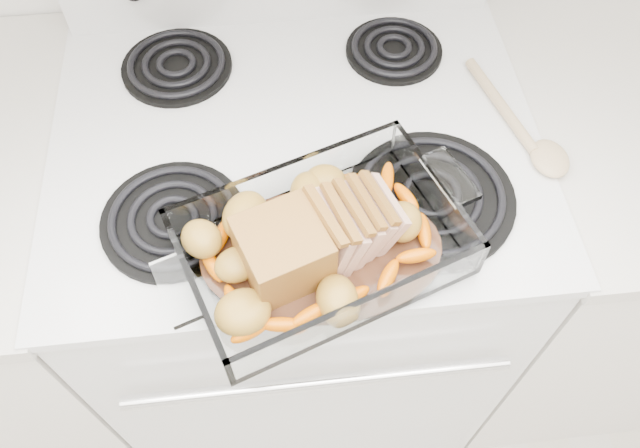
{
  "coord_description": "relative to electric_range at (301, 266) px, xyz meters",
  "views": [
    {
      "loc": [
        -0.03,
        0.98,
        1.69
      ],
      "look_at": [
        0.02,
        1.43,
        0.99
      ],
      "focal_mm": 35.0,
      "sensor_mm": 36.0,
      "label": 1
    }
  ],
  "objects": [
    {
      "name": "electric_range",
      "position": [
        0.0,
        0.0,
        0.0
      ],
      "size": [
        0.78,
        0.7,
        1.12
      ],
      "color": "silver",
      "rests_on": "ground"
    },
    {
      "name": "counter_right",
      "position": [
        0.66,
        -0.0,
        -0.02
      ],
      "size": [
        0.58,
        0.68,
        0.93
      ],
      "color": "white",
      "rests_on": "ground"
    },
    {
      "name": "baking_dish",
      "position": [
        0.02,
        -0.25,
        0.48
      ],
      "size": [
        0.36,
        0.24,
        0.07
      ],
      "rotation": [
        0.0,
        0.0,
        0.35
      ],
      "color": "white",
      "rests_on": "electric_range"
    },
    {
      "name": "pork_roast",
      "position": [
        -0.0,
        -0.25,
        0.51
      ],
      "size": [
        0.22,
        0.11,
        0.09
      ],
      "rotation": [
        0.0,
        0.0,
        -0.26
      ],
      "color": "brown",
      "rests_on": "baking_dish"
    },
    {
      "name": "roast_vegetables",
      "position": [
        0.01,
        -0.21,
        0.49
      ],
      "size": [
        0.39,
        0.21,
        0.05
      ],
      "rotation": [
        0.0,
        0.0,
        -0.02
      ],
      "color": "#CF5700",
      "rests_on": "baking_dish"
    },
    {
      "name": "wooden_spoon",
      "position": [
        0.37,
        -0.06,
        0.46
      ],
      "size": [
        0.11,
        0.26,
        0.02
      ],
      "rotation": [
        0.0,
        0.0,
        0.25
      ],
      "color": "tan",
      "rests_on": "electric_range"
    }
  ]
}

